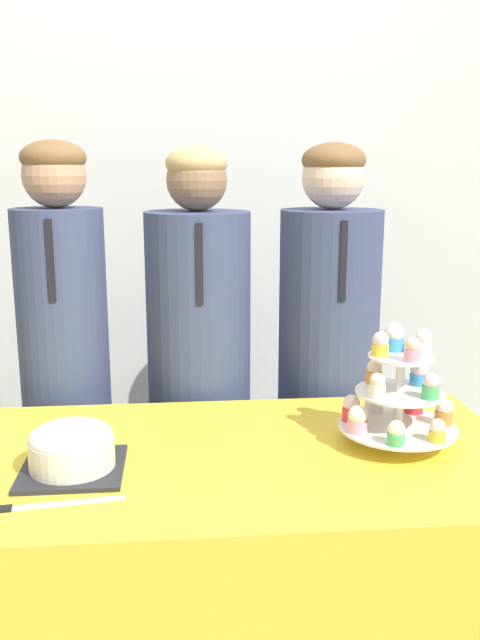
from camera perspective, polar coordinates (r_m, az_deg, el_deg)
name	(u,v)px	position (r m, az deg, el deg)	size (l,w,h in m)	color
wall_back	(186,174)	(2.62, -4.57, 12.18)	(9.00, 0.06, 2.70)	silver
table	(201,602)	(1.73, -3.30, -22.66)	(1.45, 0.70, 0.75)	yellow
round_cake	(72,447)	(1.48, -13.99, -10.36)	(0.21, 0.21, 0.11)	#232328
cake_knife	(17,508)	(1.38, -18.27, -14.83)	(0.30, 0.05, 0.01)	silver
cupcake_stand	(397,393)	(1.60, 13.10, -6.03)	(0.27, 0.27, 0.28)	silver
student_0	(67,399)	(2.09, -14.33, -6.46)	(0.26, 0.26, 1.45)	#384266
student_1	(200,404)	(2.07, -3.40, -7.04)	(0.31, 0.31, 1.43)	#384266
student_2	(327,397)	(2.12, 7.31, -6.41)	(0.30, 0.31, 1.44)	#384266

